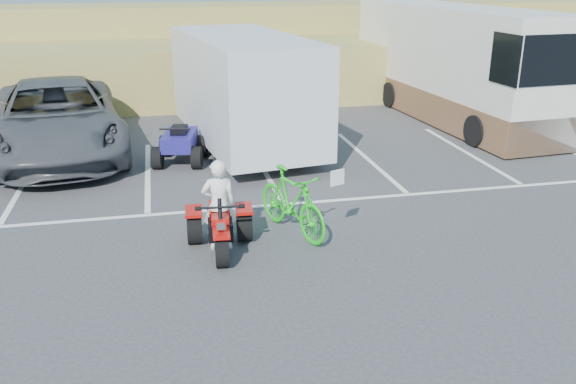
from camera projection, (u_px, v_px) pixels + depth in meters
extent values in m
plane|color=#38383B|center=(313.00, 256.00, 10.14)|extent=(100.00, 100.00, 0.00)
cube|color=white|center=(25.00, 182.00, 13.66)|extent=(0.12, 5.00, 0.01)
cube|color=white|center=(148.00, 174.00, 14.19)|extent=(0.12, 5.00, 0.01)
cube|color=white|center=(262.00, 166.00, 14.73)|extent=(0.12, 5.00, 0.01)
cube|color=white|center=(368.00, 159.00, 15.26)|extent=(0.12, 5.00, 0.01)
cube|color=white|center=(467.00, 153.00, 15.79)|extent=(0.12, 5.00, 0.01)
cube|color=white|center=(559.00, 147.00, 16.33)|extent=(0.12, 5.00, 0.01)
cube|color=white|center=(284.00, 204.00, 12.34)|extent=(28.00, 0.12, 0.01)
cube|color=olive|center=(220.00, 68.00, 22.64)|extent=(40.00, 6.00, 2.00)
cube|color=olive|center=(210.00, 32.00, 25.50)|extent=(40.00, 4.00, 2.20)
imported|color=white|center=(219.00, 205.00, 10.16)|extent=(0.60, 0.42, 1.58)
imported|color=#14BF19|center=(292.00, 202.00, 10.82)|extent=(1.26, 2.06, 1.20)
imported|color=#46484D|center=(57.00, 119.00, 15.38)|extent=(4.01, 7.06, 1.86)
cube|color=silver|center=(244.00, 87.00, 15.80)|extent=(3.39, 6.55, 2.60)
cylinder|color=black|center=(245.00, 133.00, 16.24)|extent=(2.37, 1.06, 0.73)
cube|color=silver|center=(453.00, 62.00, 19.04)|extent=(3.11, 9.53, 3.37)
cube|color=brown|center=(449.00, 101.00, 19.47)|extent=(3.16, 9.54, 0.94)
cube|color=black|center=(560.00, 60.00, 14.58)|extent=(2.15, 0.20, 1.22)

